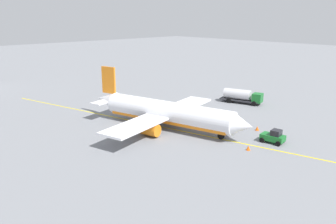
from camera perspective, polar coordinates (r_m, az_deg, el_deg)
The scene contains 8 objects.
ground_plane at distance 61.61m, azimuth 0.00°, elevation -2.69°, with size 400.00×400.00×0.00m, color slate.
airplane at distance 61.04m, azimuth -0.36°, elevation -0.14°, with size 32.14×28.86×9.91m.
fuel_tanker at distance 80.51m, azimuth 12.06°, elevation 2.63°, with size 9.84×5.05×3.15m.
pushback_tug at distance 56.89m, azimuth 16.99°, elevation -3.91°, with size 3.84×2.75×2.20m.
refueling_worker at distance 76.08m, azimuth 5.21°, elevation 1.47°, with size 0.62×0.55×1.71m.
safety_cone_nose at distance 53.07m, azimuth 13.10°, elevation -5.80°, with size 0.63×0.63×0.71m, color #F2590F.
safety_cone_wingtip at distance 62.33m, azimuth 14.49°, elevation -2.63°, with size 0.67×0.67×0.74m, color #F2590F.
taxi_line_marking at distance 61.61m, azimuth 0.00°, elevation -2.68°, with size 84.69×0.30×0.01m, color yellow.
Camera 1 is at (42.54, -40.12, 19.40)m, focal length 36.98 mm.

